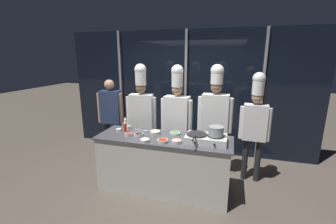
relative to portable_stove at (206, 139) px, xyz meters
The scene contains 23 objects.
ground_plane 1.18m from the portable_stove, behind, with size 24.00×24.00×0.00m, color brown.
window_wall_back 1.88m from the portable_stove, 111.30° to the left, with size 5.54×0.09×2.70m.
demo_counter 0.84m from the portable_stove, behind, with size 2.14×0.71×0.91m.
portable_stove is the anchor object (origin of this frame).
frying_pan 0.16m from the portable_stove, behind, with size 0.31×0.54×0.05m.
stock_pot 0.19m from the portable_stove, ahead, with size 0.25×0.22×0.14m.
squeeze_bottle_oil 1.51m from the portable_stove, 167.64° to the left, with size 0.05×0.05×0.19m.
squeeze_bottle_chili 1.37m from the portable_stove, behind, with size 0.05×0.05×0.19m.
prep_bowl_bell_pepper 1.23m from the portable_stove, behind, with size 0.12×0.12×0.05m.
prep_bowl_rice 1.51m from the portable_stove, behind, with size 0.09×0.09×0.04m.
prep_bowl_soy_glaze 1.07m from the portable_stove, behind, with size 0.15×0.15×0.04m.
prep_bowl_noodles 0.87m from the portable_stove, 169.87° to the left, with size 0.17×0.17×0.05m.
prep_bowl_garlic 0.91m from the portable_stove, 165.74° to the right, with size 0.14×0.14×0.04m.
prep_bowl_shrimp 0.44m from the portable_stove, 161.03° to the right, with size 0.14×0.14×0.05m.
prep_bowl_scallions 0.57m from the portable_stove, 158.62° to the left, with size 0.17×0.17×0.04m.
prep_bowl_mushrooms 1.41m from the portable_stove, 169.75° to the left, with size 0.11×0.11×0.06m.
prep_bowl_chili_flakes 0.64m from the portable_stove, 164.48° to the right, with size 0.17×0.17×0.04m.
serving_spoon_slotted 1.11m from the portable_stove, 168.23° to the left, with size 0.26×0.08×0.02m.
person_guest 2.16m from the portable_stove, 159.19° to the left, with size 0.52×0.26×1.70m.
chef_head 1.49m from the portable_stove, 152.21° to the left, with size 0.57×0.29×2.02m.
chef_sous 0.95m from the portable_stove, 131.48° to the left, with size 0.59×0.27×2.01m.
chef_line 0.81m from the portable_stove, 85.84° to the left, with size 0.61×0.25×2.02m.
chef_pastry 1.04m from the portable_stove, 45.20° to the left, with size 0.50×0.21×1.91m.
Camera 1 is at (0.99, -3.18, 2.16)m, focal length 24.00 mm.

